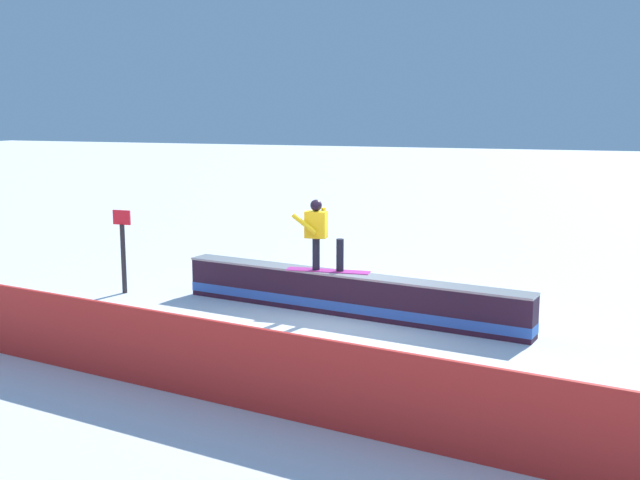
# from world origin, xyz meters

# --- Properties ---
(ground_plane) EXTENTS (120.00, 120.00, 0.00)m
(ground_plane) POSITION_xyz_m (0.00, 0.00, 0.00)
(ground_plane) COLOR white
(grind_box) EXTENTS (6.96, 1.71, 0.79)m
(grind_box) POSITION_xyz_m (0.00, 0.00, 0.36)
(grind_box) COLOR #28172A
(grind_box) RESTS_ON ground_plane
(snowboarder) EXTENTS (1.61, 0.46, 1.35)m
(snowboarder) POSITION_xyz_m (0.57, -0.06, 1.51)
(snowboarder) COLOR #BD3096
(snowboarder) RESTS_ON grind_box
(safety_fence) EXTENTS (13.14, 2.40, 1.11)m
(safety_fence) POSITION_xyz_m (0.00, 4.79, 0.55)
(safety_fence) COLOR red
(safety_fence) RESTS_ON ground_plane
(trail_marker) EXTENTS (0.40, 0.10, 1.74)m
(trail_marker) POSITION_xyz_m (4.90, -0.08, 0.94)
(trail_marker) COLOR #262628
(trail_marker) RESTS_ON ground_plane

